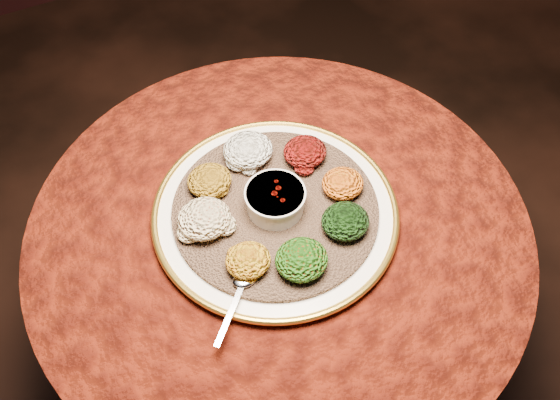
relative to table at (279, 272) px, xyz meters
name	(u,v)px	position (x,y,z in m)	size (l,w,h in m)	color
table	(279,272)	(0.00, 0.00, 0.00)	(0.96, 0.96, 0.73)	black
platter	(275,213)	(0.00, 0.02, 0.19)	(0.47, 0.47, 0.02)	white
injera	(275,209)	(0.00, 0.02, 0.20)	(0.39, 0.39, 0.01)	brown
stew_bowl	(275,199)	(0.00, 0.02, 0.24)	(0.11, 0.11, 0.05)	silver
spoon	(242,285)	(-0.12, -0.10, 0.21)	(0.12, 0.11, 0.01)	silver
portion_ayib	(248,150)	(0.01, 0.15, 0.23)	(0.10, 0.09, 0.05)	white
portion_kitfo	(305,152)	(0.11, 0.10, 0.23)	(0.09, 0.08, 0.04)	black
portion_tikil	(343,183)	(0.14, 0.00, 0.23)	(0.08, 0.08, 0.04)	#AE7B0E
portion_gomen	(345,221)	(0.09, -0.08, 0.23)	(0.09, 0.08, 0.04)	black
portion_mixveg	(301,259)	(-0.01, -0.11, 0.23)	(0.09, 0.09, 0.05)	#982709
portion_kik	(248,260)	(-0.10, -0.07, 0.23)	(0.08, 0.08, 0.04)	#BF8D10
portion_timatim	(204,219)	(-0.13, 0.04, 0.23)	(0.10, 0.09, 0.05)	maroon
portion_shiro	(209,180)	(-0.09, 0.12, 0.23)	(0.09, 0.08, 0.04)	#8D6111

